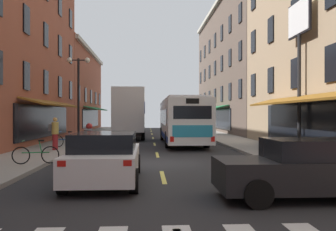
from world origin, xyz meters
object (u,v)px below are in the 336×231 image
at_px(billboard_sign, 299,38).
at_px(street_lamp_twin, 78,96).
at_px(sedan_near, 135,127).
at_px(sedan_mid, 105,157).
at_px(box_truck, 129,114).
at_px(motorcycle_rider, 89,147).
at_px(sedan_far, 314,168).
at_px(pedestrian_near, 55,133).
at_px(bicycle_mid, 67,141).
at_px(transit_bus, 182,120).
at_px(bicycle_near, 36,154).

bearing_deg(billboard_sign, street_lamp_twin, 155.90).
bearing_deg(sedan_near, billboard_sign, -67.30).
distance_m(sedan_mid, street_lamp_twin, 12.77).
relative_size(billboard_sign, sedan_near, 1.59).
height_order(box_truck, motorcycle_rider, box_truck).
height_order(sedan_near, sedan_mid, sedan_mid).
bearing_deg(sedan_far, sedan_mid, 155.01).
xyz_separation_m(pedestrian_near, street_lamp_twin, (0.60, 3.46, 2.09)).
bearing_deg(motorcycle_rider, bicycle_mid, 109.69).
bearing_deg(sedan_far, transit_bus, 95.44).
relative_size(box_truck, bicycle_mid, 4.56).
relative_size(box_truck, sedan_far, 1.69).
xyz_separation_m(sedan_far, bicycle_near, (-8.15, 5.59, -0.22)).
distance_m(transit_bus, sedan_mid, 14.51).
bearing_deg(motorcycle_rider, bicycle_near, -156.13).
xyz_separation_m(bicycle_near, pedestrian_near, (-0.67, 5.53, 0.55)).
xyz_separation_m(sedan_mid, bicycle_near, (-2.97, 3.17, -0.24)).
xyz_separation_m(billboard_sign, sedan_mid, (-8.79, -6.87, -5.09)).
height_order(box_truck, bicycle_near, box_truck).
bearing_deg(bicycle_near, motorcycle_rider, 23.87).
height_order(billboard_sign, sedan_near, billboard_sign).
relative_size(sedan_mid, bicycle_mid, 2.78).
xyz_separation_m(box_truck, street_lamp_twin, (-2.83, -6.92, 1.06)).
distance_m(transit_bus, street_lamp_twin, 7.08).
relative_size(billboard_sign, bicycle_near, 4.45).
bearing_deg(street_lamp_twin, pedestrian_near, -99.81).
distance_m(transit_bus, bicycle_mid, 7.98).
bearing_deg(sedan_near, box_truck, -91.27).
bearing_deg(box_truck, motorcycle_rider, -93.39).
distance_m(bicycle_near, bicycle_mid, 7.14).
bearing_deg(bicycle_near, box_truck, 80.16).
height_order(box_truck, pedestrian_near, box_truck).
height_order(bicycle_near, street_lamp_twin, street_lamp_twin).
bearing_deg(motorcycle_rider, box_truck, 86.61).
xyz_separation_m(motorcycle_rider, bicycle_mid, (-2.26, 6.31, -0.21)).
distance_m(motorcycle_rider, bicycle_mid, 6.70).
relative_size(box_truck, street_lamp_twin, 1.41).
height_order(bicycle_near, pedestrian_near, pedestrian_near).
bearing_deg(motorcycle_rider, sedan_near, 87.40).
bearing_deg(street_lamp_twin, sedan_mid, -75.97).
bearing_deg(sedan_near, pedestrian_near, -100.70).
bearing_deg(sedan_near, motorcycle_rider, -92.60).
xyz_separation_m(sedan_far, pedestrian_near, (-8.82, 11.12, 0.32)).
height_order(bicycle_mid, pedestrian_near, pedestrian_near).
relative_size(billboard_sign, transit_bus, 0.68).
xyz_separation_m(billboard_sign, bicycle_mid, (-12.15, 3.43, -5.34)).
xyz_separation_m(bicycle_mid, pedestrian_near, (-0.28, -1.60, 0.55)).
relative_size(transit_bus, bicycle_near, 6.55).
xyz_separation_m(billboard_sign, transit_bus, (-5.17, 7.15, -4.21)).
height_order(transit_bus, sedan_mid, transit_bus).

